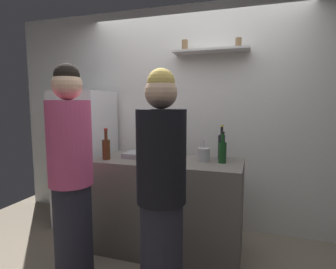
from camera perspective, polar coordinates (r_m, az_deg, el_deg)
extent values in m
cube|color=white|center=(3.26, 5.40, 3.46)|extent=(4.80, 0.10, 2.60)
cube|color=silver|center=(3.11, 8.99, 17.07)|extent=(0.83, 0.22, 0.02)
cylinder|color=olive|center=(3.18, 3.55, 18.22)|extent=(0.07, 0.07, 0.12)
cylinder|color=olive|center=(3.09, 14.63, 18.20)|extent=(0.06, 0.06, 0.10)
cube|color=white|center=(3.46, -17.09, -4.83)|extent=(0.60, 0.58, 1.62)
cylinder|color=#99999E|center=(3.10, -17.91, -4.65)|extent=(0.02, 0.02, 0.45)
cube|color=#66605B|center=(2.78, 0.00, -14.78)|extent=(1.42, 0.63, 0.93)
cube|color=gray|center=(2.77, -5.62, -4.33)|extent=(0.34, 0.24, 0.05)
cylinder|color=#B2B2B7|center=(2.61, 7.51, -4.21)|extent=(0.12, 0.12, 0.13)
cylinder|color=silver|center=(2.62, 7.65, -2.94)|extent=(0.02, 0.01, 0.16)
cylinder|color=silver|center=(2.60, 7.57, -3.06)|extent=(0.01, 0.02, 0.16)
cylinder|color=silver|center=(2.60, 6.95, -2.69)|extent=(0.01, 0.03, 0.19)
cylinder|color=silver|center=(2.62, 7.58, -3.00)|extent=(0.01, 0.01, 0.16)
cylinder|color=silver|center=(2.60, 7.60, -2.90)|extent=(0.01, 0.03, 0.17)
cylinder|color=silver|center=(2.58, 7.50, -3.06)|extent=(0.02, 0.01, 0.16)
cylinder|color=silver|center=(2.58, 7.02, -3.06)|extent=(0.01, 0.01, 0.16)
cylinder|color=black|center=(2.72, 11.20, -2.62)|extent=(0.07, 0.07, 0.24)
cylinder|color=black|center=(2.70, 11.28, 0.75)|extent=(0.03, 0.03, 0.08)
cylinder|color=gold|center=(2.69, 11.31, 1.80)|extent=(0.03, 0.03, 0.02)
cylinder|color=#19471E|center=(2.55, 11.40, -3.77)|extent=(0.07, 0.07, 0.19)
cylinder|color=#19471E|center=(2.53, 11.47, -0.70)|extent=(0.03, 0.03, 0.08)
cylinder|color=black|center=(2.52, 11.50, 0.40)|extent=(0.03, 0.03, 0.02)
cylinder|color=#472814|center=(2.73, -12.90, -3.12)|extent=(0.08, 0.08, 0.19)
cylinder|color=#472814|center=(2.70, -12.98, -0.08)|extent=(0.03, 0.03, 0.10)
cylinder|color=maroon|center=(2.70, -13.01, 1.11)|extent=(0.04, 0.04, 0.02)
cylinder|color=silver|center=(2.47, -4.91, -4.00)|extent=(0.09, 0.09, 0.19)
cylinder|color=silver|center=(2.46, -4.94, -1.50)|extent=(0.05, 0.05, 0.03)
cylinder|color=yellow|center=(2.45, -4.94, -1.01)|extent=(0.06, 0.06, 0.02)
cylinder|color=#262633|center=(2.10, -1.38, -24.31)|extent=(0.30, 0.30, 0.80)
cylinder|color=black|center=(1.83, -1.44, -4.62)|extent=(0.34, 0.34, 0.64)
sphere|color=#D8AD8C|center=(1.80, -1.48, 8.85)|extent=(0.22, 0.22, 0.22)
sphere|color=#D8B759|center=(1.80, -1.49, 10.93)|extent=(0.19, 0.19, 0.19)
cylinder|color=#262633|center=(2.46, -19.30, -19.30)|extent=(0.30, 0.30, 0.84)
cylinder|color=#D14C7F|center=(2.24, -20.04, -1.72)|extent=(0.34, 0.34, 0.66)
sphere|color=#D8AD8C|center=(2.22, -20.51, 9.71)|extent=(0.23, 0.23, 0.23)
sphere|color=black|center=(2.23, -20.58, 11.46)|extent=(0.19, 0.19, 0.19)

